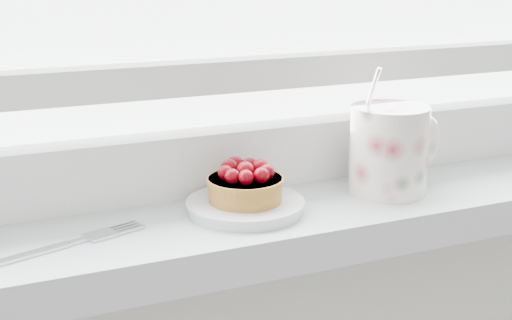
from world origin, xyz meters
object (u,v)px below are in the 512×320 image
floral_mug (391,147)px  fork (53,248)px  saucer (245,206)px  raspberry_tart (245,184)px

floral_mug → fork: size_ratio=0.78×
saucer → fork: saucer is taller
saucer → raspberry_tart: bearing=75.9°
raspberry_tart → floral_mug: (0.17, -0.00, 0.02)m
saucer → floral_mug: size_ratio=0.88×
floral_mug → saucer: bearing=178.7°
raspberry_tart → floral_mug: 0.18m
raspberry_tart → floral_mug: bearing=-1.6°
raspberry_tart → fork: 0.20m
saucer → raspberry_tart: raspberry_tart is taller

